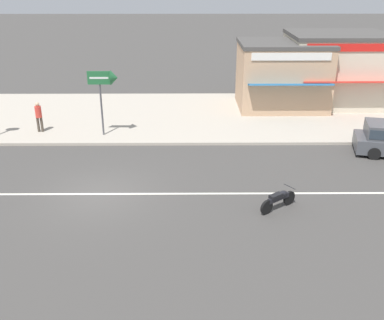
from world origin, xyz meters
TOP-DOWN VIEW (x-y plane):
  - ground_plane at (0.00, 0.00)m, footprint 160.00×160.00m
  - lane_centre_stripe at (0.00, 0.00)m, footprint 50.40×0.14m
  - kerb_strip at (0.00, 10.44)m, footprint 68.00×10.00m
  - motorcycle_1 at (7.03, -1.28)m, footprint 1.50×1.15m
  - arrow_signboard at (-0.43, 6.68)m, footprint 1.57×0.76m
  - pedestrian_near_clock at (-4.57, 7.24)m, footprint 0.34×0.34m
  - shopfront_corner_warung at (13.20, 12.91)m, footprint 6.24×5.62m
  - shopfront_mid_block at (9.60, 12.05)m, footprint 5.59×5.09m

SIDE VIEW (x-z plane):
  - ground_plane at x=0.00m, z-range 0.00..0.00m
  - lane_centre_stripe at x=0.00m, z-range 0.00..0.01m
  - kerb_strip at x=0.00m, z-range 0.00..0.15m
  - motorcycle_1 at x=7.03m, z-range 0.02..0.82m
  - pedestrian_near_clock at x=-4.57m, z-range 0.29..1.97m
  - shopfront_mid_block at x=9.60m, z-range 0.16..4.31m
  - shopfront_corner_warung at x=13.20m, z-range 0.16..4.73m
  - arrow_signboard at x=-0.43m, z-range 1.35..4.86m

